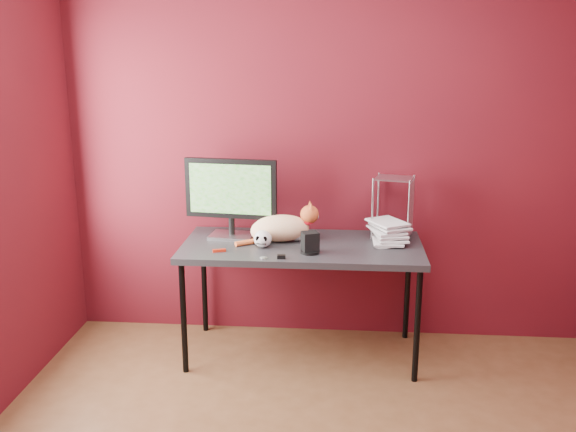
# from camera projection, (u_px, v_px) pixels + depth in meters

# --- Properties ---
(room) EXTENTS (3.52, 3.52, 2.61)m
(room) POSITION_uv_depth(u_px,v_px,m) (320.00, 180.00, 2.51)
(room) COLOR #4F321B
(room) RESTS_ON ground
(desk) EXTENTS (1.50, 0.70, 0.75)m
(desk) POSITION_uv_depth(u_px,v_px,m) (302.00, 252.00, 4.03)
(desk) COLOR black
(desk) RESTS_ON ground
(monitor) EXTENTS (0.60, 0.22, 0.52)m
(monitor) POSITION_uv_depth(u_px,v_px,m) (231.00, 194.00, 4.09)
(monitor) COLOR #ABAAAF
(monitor) RESTS_ON desk
(cat) EXTENTS (0.52, 0.28, 0.25)m
(cat) POSITION_uv_depth(u_px,v_px,m) (282.00, 228.00, 4.06)
(cat) COLOR orange
(cat) RESTS_ON desk
(skull_mug) EXTENTS (0.11, 0.11, 0.11)m
(skull_mug) POSITION_uv_depth(u_px,v_px,m) (263.00, 239.00, 3.94)
(skull_mug) COLOR silver
(skull_mug) RESTS_ON desk
(speaker) EXTENTS (0.12, 0.11, 0.13)m
(speaker) POSITION_uv_depth(u_px,v_px,m) (310.00, 243.00, 3.83)
(speaker) COLOR black
(speaker) RESTS_ON desk
(book_stack) EXTENTS (0.29, 0.31, 1.50)m
(book_stack) POSITION_uv_depth(u_px,v_px,m) (379.00, 124.00, 3.86)
(book_stack) COLOR beige
(book_stack) RESTS_ON desk
(wire_rack) EXTENTS (0.27, 0.24, 0.40)m
(wire_rack) POSITION_uv_depth(u_px,v_px,m) (393.00, 207.00, 4.13)
(wire_rack) COLOR #ABAAAF
(wire_rack) RESTS_ON desk
(pocket_knife) EXTENTS (0.08, 0.05, 0.02)m
(pocket_knife) POSITION_uv_depth(u_px,v_px,m) (219.00, 251.00, 3.87)
(pocket_knife) COLOR #9F1E0C
(pocket_knife) RESTS_ON desk
(black_gadget) EXTENTS (0.05, 0.03, 0.02)m
(black_gadget) POSITION_uv_depth(u_px,v_px,m) (281.00, 257.00, 3.74)
(black_gadget) COLOR black
(black_gadget) RESTS_ON desk
(washer) EXTENTS (0.04, 0.04, 0.00)m
(washer) POSITION_uv_depth(u_px,v_px,m) (264.00, 258.00, 3.75)
(washer) COLOR #ABAAAF
(washer) RESTS_ON desk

